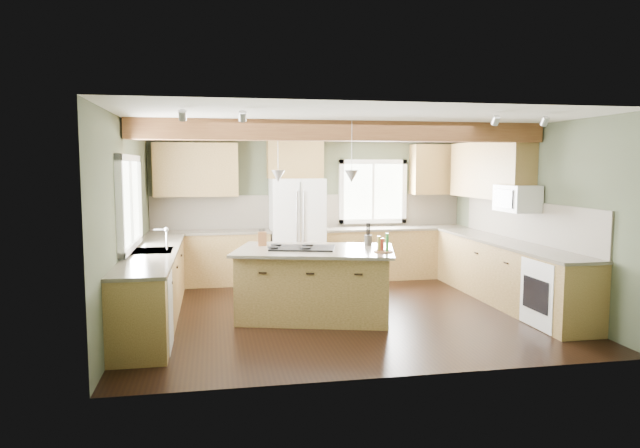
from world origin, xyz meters
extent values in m
plane|color=black|center=(0.00, 0.00, 0.00)|extent=(5.60, 5.60, 0.00)
plane|color=silver|center=(0.00, 0.00, 2.60)|extent=(5.60, 5.60, 0.00)
plane|color=#434833|center=(0.00, 2.50, 1.30)|extent=(5.60, 0.00, 5.60)
plane|color=#434833|center=(-2.80, 0.00, 1.30)|extent=(0.00, 5.00, 5.00)
plane|color=#434833|center=(2.80, 0.00, 1.30)|extent=(0.00, 5.00, 5.00)
cube|color=brown|center=(0.00, -0.19, 2.47)|extent=(5.55, 0.26, 0.26)
cube|color=brown|center=(0.00, 2.40, 2.54)|extent=(5.55, 0.20, 0.10)
cube|color=brown|center=(0.00, 2.48, 1.21)|extent=(5.58, 0.03, 0.58)
cube|color=brown|center=(2.78, 0.05, 1.21)|extent=(0.03, 3.70, 0.58)
cube|color=brown|center=(-1.79, 2.20, 0.44)|extent=(2.02, 0.60, 0.88)
cube|color=#494135|center=(-1.79, 2.20, 0.90)|extent=(2.06, 0.64, 0.04)
cube|color=brown|center=(1.49, 2.20, 0.44)|extent=(2.62, 0.60, 0.88)
cube|color=#494135|center=(1.49, 2.20, 0.90)|extent=(2.66, 0.64, 0.04)
cube|color=brown|center=(-2.50, 0.05, 0.44)|extent=(0.60, 3.70, 0.88)
cube|color=#494135|center=(-2.50, 0.05, 0.90)|extent=(0.64, 3.74, 0.04)
cube|color=brown|center=(2.50, 0.05, 0.44)|extent=(0.60, 3.70, 0.88)
cube|color=#494135|center=(2.50, 0.05, 0.90)|extent=(0.64, 3.74, 0.04)
cube|color=brown|center=(-1.99, 2.33, 1.95)|extent=(1.40, 0.35, 0.90)
cube|color=brown|center=(-0.30, 2.33, 2.15)|extent=(0.96, 0.35, 0.70)
cube|color=brown|center=(2.62, 0.90, 1.95)|extent=(0.35, 2.20, 0.90)
cube|color=brown|center=(2.30, 2.33, 1.95)|extent=(0.90, 0.35, 0.90)
cube|color=white|center=(-2.78, 0.05, 1.55)|extent=(0.04, 1.60, 1.05)
cube|color=white|center=(1.15, 2.48, 1.55)|extent=(1.10, 0.04, 1.00)
cube|color=#262628|center=(-2.50, 0.05, 0.91)|extent=(0.50, 0.65, 0.03)
cylinder|color=#B2B2B7|center=(-2.32, 0.05, 1.05)|extent=(0.02, 0.02, 0.28)
cube|color=white|center=(-2.49, -1.25, 0.43)|extent=(0.60, 0.60, 0.84)
cube|color=white|center=(2.49, -1.25, 0.43)|extent=(0.60, 0.72, 0.84)
cube|color=white|center=(2.58, -0.05, 1.55)|extent=(0.40, 0.70, 0.38)
cone|color=#B2B2B7|center=(-0.87, -0.06, 1.88)|extent=(0.18, 0.18, 0.16)
cone|color=#B2B2B7|center=(0.07, -0.32, 1.88)|extent=(0.18, 0.18, 0.16)
cube|color=white|center=(-0.30, 2.12, 0.90)|extent=(0.90, 0.74, 1.80)
cube|color=brown|center=(-0.40, -0.19, 0.44)|extent=(2.18, 1.65, 0.88)
cube|color=#494135|center=(-0.40, -0.19, 0.90)|extent=(2.34, 1.81, 0.04)
cube|color=black|center=(-0.56, -0.15, 0.93)|extent=(0.96, 0.76, 0.02)
cube|color=brown|center=(-1.06, 0.23, 1.02)|extent=(0.12, 0.09, 0.19)
cylinder|color=#49423A|center=(0.39, 0.01, 0.99)|extent=(0.14, 0.14, 0.14)
camera|label=1|loc=(-1.71, -7.56, 2.01)|focal=32.00mm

